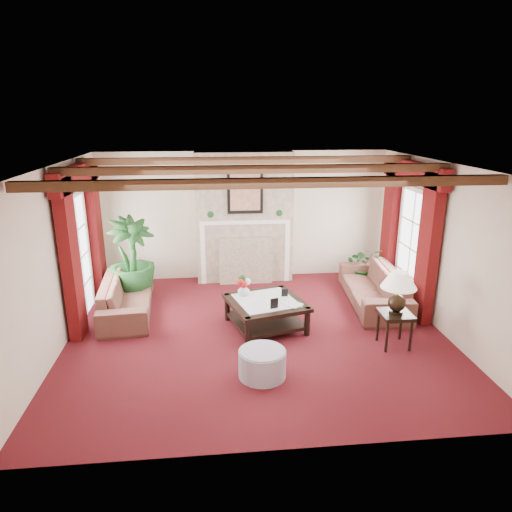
{
  "coord_description": "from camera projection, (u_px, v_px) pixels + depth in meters",
  "views": [
    {
      "loc": [
        -0.7,
        -6.72,
        3.41
      ],
      "look_at": [
        0.02,
        0.4,
        1.18
      ],
      "focal_mm": 32.0,
      "sensor_mm": 36.0,
      "label": 1
    }
  ],
  "objects": [
    {
      "name": "floor",
      "position": [
        257.0,
        332.0,
        7.46
      ],
      "size": [
        6.0,
        6.0,
        0.0
      ],
      "primitive_type": "plane",
      "color": "#420B11",
      "rests_on": "ground"
    },
    {
      "name": "ceiling",
      "position": [
        257.0,
        165.0,
        6.66
      ],
      "size": [
        6.0,
        6.0,
        0.0
      ],
      "primitive_type": "plane",
      "rotation": [
        3.14,
        0.0,
        0.0
      ],
      "color": "white",
      "rests_on": "floor"
    },
    {
      "name": "back_wall",
      "position": [
        244.0,
        216.0,
        9.67
      ],
      "size": [
        6.0,
        0.02,
        2.7
      ],
      "primitive_type": "cube",
      "color": "beige",
      "rests_on": "ground"
    },
    {
      "name": "left_wall",
      "position": [
        57.0,
        259.0,
        6.77
      ],
      "size": [
        0.02,
        5.5,
        2.7
      ],
      "primitive_type": "cube",
      "color": "beige",
      "rests_on": "ground"
    },
    {
      "name": "right_wall",
      "position": [
        442.0,
        248.0,
        7.35
      ],
      "size": [
        0.02,
        5.5,
        2.7
      ],
      "primitive_type": "cube",
      "color": "beige",
      "rests_on": "ground"
    },
    {
      "name": "ceiling_beams",
      "position": [
        257.0,
        169.0,
        6.68
      ],
      "size": [
        6.0,
        3.0,
        0.12
      ],
      "primitive_type": null,
      "color": "#341C10",
      "rests_on": "ceiling"
    },
    {
      "name": "fireplace",
      "position": [
        244.0,
        152.0,
        9.08
      ],
      "size": [
        2.0,
        0.52,
        2.7
      ],
      "primitive_type": null,
      "color": "tan",
      "rests_on": "ground"
    },
    {
      "name": "french_door_left",
      "position": [
        71.0,
        196.0,
        7.49
      ],
      "size": [
        0.1,
        1.1,
        2.16
      ],
      "primitive_type": null,
      "color": "white",
      "rests_on": "ground"
    },
    {
      "name": "french_door_right",
      "position": [
        418.0,
        190.0,
        8.07
      ],
      "size": [
        0.1,
        1.1,
        2.16
      ],
      "primitive_type": null,
      "color": "white",
      "rests_on": "ground"
    },
    {
      "name": "curtains_left",
      "position": [
        75.0,
        170.0,
        7.38
      ],
      "size": [
        0.2,
        2.4,
        2.55
      ],
      "primitive_type": null,
      "color": "#4A0A09",
      "rests_on": "ground"
    },
    {
      "name": "curtains_right",
      "position": [
        415.0,
        166.0,
        7.93
      ],
      "size": [
        0.2,
        2.4,
        2.55
      ],
      "primitive_type": null,
      "color": "#4A0A09",
      "rests_on": "ground"
    },
    {
      "name": "sofa_left",
      "position": [
        126.0,
        291.0,
        8.09
      ],
      "size": [
        2.2,
        0.95,
        0.82
      ],
      "primitive_type": "imported",
      "rotation": [
        0.0,
        0.0,
        1.65
      ],
      "color": "#340E1B",
      "rests_on": "ground"
    },
    {
      "name": "sofa_right",
      "position": [
        374.0,
        281.0,
        8.49
      ],
      "size": [
        2.38,
        1.08,
        0.88
      ],
      "primitive_type": "imported",
      "rotation": [
        0.0,
        0.0,
        -1.66
      ],
      "color": "#340E1B",
      "rests_on": "ground"
    },
    {
      "name": "potted_palm",
      "position": [
        133.0,
        276.0,
        8.75
      ],
      "size": [
        2.43,
        2.45,
        0.89
      ],
      "primitive_type": "imported",
      "rotation": [
        0.0,
        0.0,
        0.68
      ],
      "color": "black",
      "rests_on": "ground"
    },
    {
      "name": "small_plant",
      "position": [
        363.0,
        269.0,
        9.51
      ],
      "size": [
        0.92,
        0.98,
        0.64
      ],
      "primitive_type": "imported",
      "rotation": [
        0.0,
        0.0,
        -0.11
      ],
      "color": "black",
      "rests_on": "ground"
    },
    {
      "name": "coffee_table",
      "position": [
        266.0,
        314.0,
        7.57
      ],
      "size": [
        1.44,
        1.44,
        0.48
      ],
      "primitive_type": null,
      "rotation": [
        0.0,
        0.0,
        0.27
      ],
      "color": "black",
      "rests_on": "ground"
    },
    {
      "name": "side_table",
      "position": [
        394.0,
        329.0,
        6.96
      ],
      "size": [
        0.52,
        0.52,
        0.55
      ],
      "primitive_type": null,
      "rotation": [
        0.0,
        0.0,
        0.12
      ],
      "color": "black",
      "rests_on": "ground"
    },
    {
      "name": "ottoman",
      "position": [
        262.0,
        364.0,
        6.16
      ],
      "size": [
        0.65,
        0.65,
        0.38
      ],
      "primitive_type": "cylinder",
      "color": "#8E8B9E",
      "rests_on": "ground"
    },
    {
      "name": "table_lamp",
      "position": [
        398.0,
        292.0,
        6.78
      ],
      "size": [
        0.53,
        0.53,
        0.67
      ],
      "primitive_type": null,
      "color": "black",
      "rests_on": "side_table"
    },
    {
      "name": "flower_vase",
      "position": [
        244.0,
        290.0,
        7.69
      ],
      "size": [
        0.36,
        0.36,
        0.2
      ],
      "primitive_type": "imported",
      "rotation": [
        0.0,
        0.0,
        -0.43
      ],
      "color": "silver",
      "rests_on": "coffee_table"
    },
    {
      "name": "book",
      "position": [
        287.0,
        298.0,
        7.22
      ],
      "size": [
        0.25,
        0.25,
        0.31
      ],
      "primitive_type": "imported",
      "rotation": [
        0.0,
        0.0,
        0.69
      ],
      "color": "black",
      "rests_on": "coffee_table"
    },
    {
      "name": "photo_frame_a",
      "position": [
        274.0,
        304.0,
        7.17
      ],
      "size": [
        0.13,
        0.06,
        0.17
      ],
      "primitive_type": null,
      "rotation": [
        0.0,
        0.0,
        0.32
      ],
      "color": "black",
      "rests_on": "coffee_table"
    },
    {
      "name": "photo_frame_b",
      "position": [
        285.0,
        293.0,
        7.64
      ],
      "size": [
        0.11,
        0.02,
        0.14
      ],
      "primitive_type": null,
      "rotation": [
        0.0,
        0.0,
        -0.01
      ],
      "color": "black",
      "rests_on": "coffee_table"
    }
  ]
}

